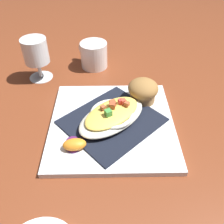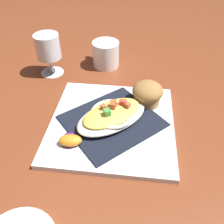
{
  "view_description": "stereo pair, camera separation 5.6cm",
  "coord_description": "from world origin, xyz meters",
  "px_view_note": "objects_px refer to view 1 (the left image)",
  "views": [
    {
      "loc": [
        -0.04,
        0.41,
        0.41
      ],
      "look_at": [
        0.0,
        0.0,
        0.04
      ],
      "focal_mm": 38.91,
      "sensor_mm": 36.0,
      "label": 1
    },
    {
      "loc": [
        -0.09,
        0.41,
        0.41
      ],
      "look_at": [
        0.0,
        0.0,
        0.04
      ],
      "focal_mm": 38.91,
      "sensor_mm": 36.0,
      "label": 2
    }
  ],
  "objects_px": {
    "gratin_dish": "(112,115)",
    "orange_garnish": "(74,144)",
    "muffin": "(143,91)",
    "square_plate": "(112,123)",
    "stemmed_glass": "(36,53)",
    "coffee_mug": "(94,56)"
  },
  "relations": [
    {
      "from": "muffin",
      "to": "orange_garnish",
      "type": "distance_m",
      "value": 0.23
    },
    {
      "from": "muffin",
      "to": "stemmed_glass",
      "type": "bearing_deg",
      "value": -17.78
    },
    {
      "from": "square_plate",
      "to": "stemmed_glass",
      "type": "relative_size",
      "value": 2.34
    },
    {
      "from": "gratin_dish",
      "to": "stemmed_glass",
      "type": "bearing_deg",
      "value": -38.45
    },
    {
      "from": "coffee_mug",
      "to": "stemmed_glass",
      "type": "xyz_separation_m",
      "value": [
        0.15,
        0.08,
        0.05
      ]
    },
    {
      "from": "coffee_mug",
      "to": "square_plate",
      "type": "bearing_deg",
      "value": 107.3
    },
    {
      "from": "square_plate",
      "to": "muffin",
      "type": "relative_size",
      "value": 3.77
    },
    {
      "from": "gratin_dish",
      "to": "muffin",
      "type": "xyz_separation_m",
      "value": [
        -0.07,
        -0.09,
        0.01
      ]
    },
    {
      "from": "gratin_dish",
      "to": "muffin",
      "type": "relative_size",
      "value": 2.59
    },
    {
      "from": "coffee_mug",
      "to": "stemmed_glass",
      "type": "relative_size",
      "value": 0.81
    },
    {
      "from": "square_plate",
      "to": "stemmed_glass",
      "type": "bearing_deg",
      "value": -38.48
    },
    {
      "from": "orange_garnish",
      "to": "stemmed_glass",
      "type": "height_order",
      "value": "stemmed_glass"
    },
    {
      "from": "gratin_dish",
      "to": "stemmed_glass",
      "type": "relative_size",
      "value": 1.61
    },
    {
      "from": "orange_garnish",
      "to": "coffee_mug",
      "type": "xyz_separation_m",
      "value": [
        0.01,
        -0.36,
        0.01
      ]
    },
    {
      "from": "square_plate",
      "to": "orange_garnish",
      "type": "relative_size",
      "value": 5.06
    },
    {
      "from": "muffin",
      "to": "orange_garnish",
      "type": "height_order",
      "value": "muffin"
    },
    {
      "from": "gratin_dish",
      "to": "orange_garnish",
      "type": "xyz_separation_m",
      "value": [
        0.07,
        0.09,
        -0.01
      ]
    },
    {
      "from": "gratin_dish",
      "to": "orange_garnish",
      "type": "distance_m",
      "value": 0.11
    },
    {
      "from": "gratin_dish",
      "to": "stemmed_glass",
      "type": "xyz_separation_m",
      "value": [
        0.24,
        -0.19,
        0.05
      ]
    },
    {
      "from": "gratin_dish",
      "to": "stemmed_glass",
      "type": "distance_m",
      "value": 0.3
    },
    {
      "from": "muffin",
      "to": "square_plate",
      "type": "bearing_deg",
      "value": 51.38
    },
    {
      "from": "gratin_dish",
      "to": "muffin",
      "type": "height_order",
      "value": "muffin"
    }
  ]
}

